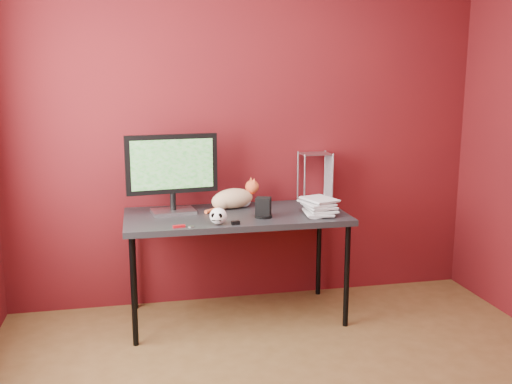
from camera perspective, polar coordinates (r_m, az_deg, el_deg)
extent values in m
cube|color=#510F13|center=(4.20, -0.95, 6.41)|extent=(3.50, 0.02, 2.60)
cube|color=black|center=(3.90, -2.02, -2.47)|extent=(1.50, 0.70, 0.04)
cylinder|color=black|center=(3.67, -12.13, -9.75)|extent=(0.04, 0.04, 0.71)
cylinder|color=black|center=(3.91, 9.06, -8.31)|extent=(0.04, 0.04, 0.71)
cylinder|color=black|center=(4.24, -12.13, -6.87)|extent=(0.04, 0.04, 0.71)
cylinder|color=black|center=(4.45, 6.30, -5.81)|extent=(0.04, 0.04, 0.71)
cube|color=#A9A9AE|center=(3.95, -8.27, -1.93)|extent=(0.31, 0.24, 0.02)
cylinder|color=black|center=(3.94, -8.30, -0.90)|extent=(0.04, 0.04, 0.12)
cube|color=black|center=(3.89, -8.40, 2.79)|extent=(0.62, 0.12, 0.40)
cube|color=#124513|center=(3.89, -8.40, 2.79)|extent=(0.55, 0.08, 0.33)
ellipsoid|color=#C17728|center=(4.05, -2.31, -0.64)|extent=(0.33, 0.23, 0.14)
ellipsoid|color=#C17728|center=(4.01, -3.46, -0.95)|extent=(0.17, 0.17, 0.12)
sphere|color=white|center=(4.09, -1.18, -0.83)|extent=(0.10, 0.10, 0.10)
sphere|color=#DB572A|center=(4.10, -0.40, 0.52)|extent=(0.10, 0.10, 0.10)
cone|color=#DB572A|center=(4.07, -0.19, 1.15)|extent=(0.03, 0.03, 0.04)
cone|color=#DB572A|center=(4.11, -0.50, 1.26)|extent=(0.03, 0.03, 0.04)
cylinder|color=#AC260B|center=(4.10, -0.57, -0.04)|extent=(0.07, 0.07, 0.01)
cylinder|color=#DB572A|center=(3.95, -4.26, -1.81)|extent=(0.14, 0.12, 0.03)
ellipsoid|color=white|center=(3.61, -3.80, -2.41)|extent=(0.11, 0.11, 0.11)
ellipsoid|color=black|center=(3.56, -4.05, -2.39)|extent=(0.03, 0.02, 0.03)
ellipsoid|color=black|center=(3.56, -3.35, -2.35)|extent=(0.03, 0.02, 0.03)
cube|color=black|center=(3.56, -3.68, -2.86)|extent=(0.06, 0.03, 0.01)
cylinder|color=black|center=(3.79, 0.74, -2.43)|extent=(0.12, 0.12, 0.02)
cube|color=black|center=(3.77, 0.74, -1.43)|extent=(0.12, 0.12, 0.12)
imported|color=beige|center=(3.86, 5.06, -0.50)|extent=(0.21, 0.26, 0.24)
imported|color=beige|center=(3.82, 5.13, 3.08)|extent=(0.18, 0.25, 0.24)
imported|color=beige|center=(3.79, 5.19, 6.73)|extent=(0.20, 0.26, 0.24)
imported|color=beige|center=(3.78, 5.26, 10.42)|extent=(0.22, 0.27, 0.24)
imported|color=beige|center=(3.78, 5.33, 14.11)|extent=(0.24, 0.29, 0.24)
cylinder|color=#A9A9AE|center=(4.15, 4.88, 1.23)|extent=(0.01, 0.01, 0.37)
cylinder|color=#A9A9AE|center=(4.22, 7.68, 1.33)|extent=(0.01, 0.01, 0.37)
cylinder|color=#A9A9AE|center=(4.31, 4.21, 1.63)|extent=(0.01, 0.01, 0.37)
cylinder|color=#A9A9AE|center=(4.38, 6.91, 1.72)|extent=(0.01, 0.01, 0.37)
cube|color=#A9A9AE|center=(4.30, 5.88, -0.83)|extent=(0.22, 0.18, 0.01)
cube|color=#A9A9AE|center=(4.24, 5.97, 3.83)|extent=(0.22, 0.18, 0.01)
cube|color=#A10C13|center=(3.57, -7.70, -3.42)|extent=(0.08, 0.04, 0.02)
cube|color=black|center=(3.61, -2.06, -3.09)|extent=(0.05, 0.04, 0.02)
cylinder|color=#A9A9AE|center=(3.57, -6.52, -3.46)|extent=(0.04, 0.04, 0.00)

